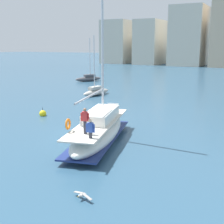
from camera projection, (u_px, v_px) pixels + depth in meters
The scene contains 6 objects.
ground_plane at pixel (96, 134), 23.33m from camera, with size 400.00×400.00×0.00m, color #2D516B.
main_sailboat at pixel (99, 130), 21.07m from camera, with size 4.72×9.90×13.93m.
moored_sloop_near at pixel (96, 91), 40.76m from camera, with size 1.94×5.18×7.82m.
moored_catamaran at pixel (88, 78), 56.47m from camera, with size 3.71×5.15×7.88m.
seagull at pixel (82, 195), 13.41m from camera, with size 1.12×0.50×0.17m.
mooring_buoy at pixel (43, 114), 29.14m from camera, with size 0.68×0.68×0.94m.
Camera 1 is at (11.55, -19.25, 6.70)m, focal length 48.82 mm.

